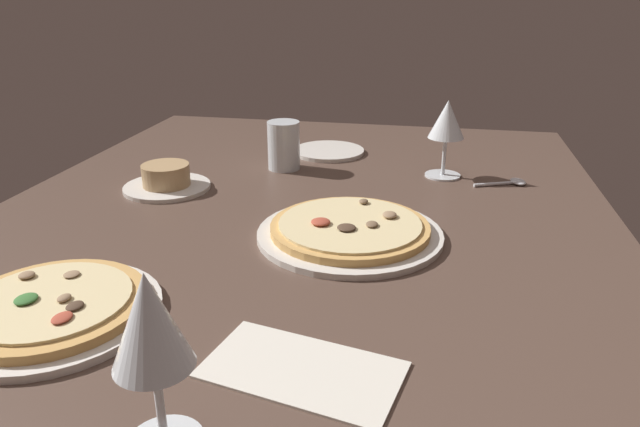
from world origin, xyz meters
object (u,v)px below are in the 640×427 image
(side_plate, at_px, (329,151))
(spoon, at_px, (511,182))
(water_glass, at_px, (284,148))
(paper_menu, at_px, (302,370))
(ramekin_on_saucer, at_px, (166,180))
(wine_glass_near, at_px, (150,329))
(pizza_side, at_px, (52,308))
(pizza_main, at_px, (350,230))
(wine_glass_far, at_px, (447,123))

(side_plate, relative_size, spoon, 1.53)
(water_glass, distance_m, side_plate, 0.16)
(side_plate, bearing_deg, paper_menu, -171.57)
(ramekin_on_saucer, height_order, wine_glass_near, wine_glass_near)
(wine_glass_near, bearing_deg, pizza_side, 52.86)
(pizza_main, xyz_separation_m, wine_glass_far, (0.34, -0.14, 0.10))
(pizza_main, bearing_deg, paper_menu, -179.79)
(wine_glass_near, height_order, paper_menu, wine_glass_near)
(paper_menu, bearing_deg, wine_glass_far, 0.24)
(water_glass, height_order, side_plate, water_glass)
(wine_glass_far, relative_size, spoon, 1.46)
(pizza_side, distance_m, spoon, 0.87)
(water_glass, xyz_separation_m, paper_menu, (-0.68, -0.19, -0.04))
(wine_glass_far, bearing_deg, pizza_side, 144.33)
(pizza_side, xyz_separation_m, water_glass, (0.64, -0.13, 0.03))
(ramekin_on_saucer, xyz_separation_m, wine_glass_near, (-0.63, -0.29, 0.10))
(pizza_main, distance_m, water_glass, 0.39)
(pizza_main, relative_size, side_plate, 1.77)
(ramekin_on_saucer, height_order, water_glass, water_glass)
(side_plate, distance_m, paper_menu, 0.83)
(pizza_side, bearing_deg, wine_glass_far, -35.67)
(wine_glass_near, xyz_separation_m, paper_menu, (0.13, -0.10, -0.12))
(spoon, bearing_deg, side_plate, 69.16)
(pizza_main, relative_size, pizza_side, 1.13)
(paper_menu, bearing_deg, side_plate, 20.36)
(pizza_main, height_order, wine_glass_near, wine_glass_near)
(ramekin_on_saucer, distance_m, side_plate, 0.41)
(ramekin_on_saucer, distance_m, paper_menu, 0.64)
(water_glass, height_order, paper_menu, water_glass)
(pizza_main, bearing_deg, spoon, -41.39)
(pizza_main, xyz_separation_m, water_glass, (0.33, 0.19, 0.03))
(pizza_side, xyz_separation_m, ramekin_on_saucer, (0.46, 0.06, 0.01))
(ramekin_on_saucer, relative_size, paper_menu, 0.81)
(water_glass, bearing_deg, wine_glass_far, -88.02)
(pizza_side, bearing_deg, pizza_main, -46.54)
(wine_glass_near, bearing_deg, spoon, -25.27)
(water_glass, bearing_deg, spoon, -91.78)
(ramekin_on_saucer, distance_m, spoon, 0.69)
(side_plate, height_order, paper_menu, side_plate)
(wine_glass_far, relative_size, water_glass, 1.54)
(pizza_main, relative_size, water_glass, 2.87)
(wine_glass_near, relative_size, side_plate, 1.03)
(wine_glass_near, bearing_deg, wine_glass_far, -16.25)
(water_glass, bearing_deg, side_plate, -27.95)
(pizza_side, height_order, spoon, pizza_side)
(ramekin_on_saucer, distance_m, wine_glass_near, 0.71)
(pizza_main, xyz_separation_m, spoon, (0.32, -0.28, -0.01))
(wine_glass_far, xyz_separation_m, water_glass, (-0.01, 0.34, -0.07))
(pizza_main, xyz_separation_m, pizza_side, (-0.30, 0.32, -0.00))
(wine_glass_far, distance_m, side_plate, 0.31)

